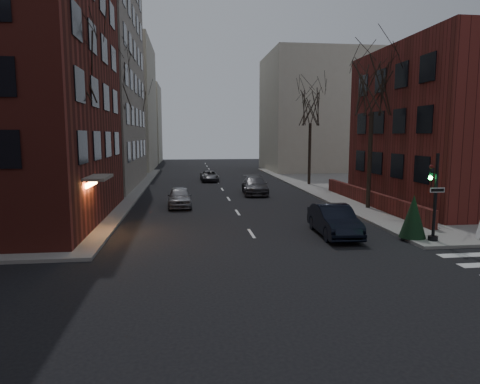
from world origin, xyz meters
name	(u,v)px	position (x,y,z in m)	size (l,w,h in m)	color
ground	(329,351)	(0.00, 0.00, 0.00)	(160.00, 160.00, 0.00)	black
building_left_tan	(34,36)	(-17.00, 34.00, 14.00)	(18.00, 18.00, 28.00)	gray
building_right_brick	(470,127)	(16.50, 19.00, 5.50)	(12.00, 14.00, 11.00)	maroon
low_wall_right	(369,198)	(9.30, 19.00, 0.65)	(0.35, 16.00, 1.00)	maroon
building_distant_la	(103,107)	(-15.00, 55.00, 9.00)	(14.00, 16.00, 18.00)	#BCB49F
building_distant_ra	(317,113)	(15.00, 50.00, 8.00)	(14.00, 14.00, 16.00)	#BCB49F
building_distant_lb	(132,124)	(-13.00, 72.00, 7.00)	(10.00, 12.00, 14.00)	#BCB49F
traffic_signal	(434,203)	(7.94, 8.99, 1.91)	(0.76, 0.44, 4.00)	black
tree_left_a	(73,65)	(-8.80, 14.00, 8.47)	(4.18, 4.18, 10.26)	#2D231C
tree_left_b	(113,84)	(-8.80, 26.00, 8.91)	(4.40, 4.40, 10.80)	#2D231C
tree_left_c	(135,107)	(-8.80, 40.00, 8.03)	(3.96, 3.96, 9.72)	#2D231C
tree_right_a	(373,87)	(8.80, 18.00, 8.03)	(3.96, 3.96, 9.72)	#2D231C
tree_right_b	(311,108)	(8.80, 32.00, 7.59)	(3.74, 3.74, 9.18)	#2D231C
streetlamp_near	(115,145)	(-8.20, 22.00, 4.24)	(0.36, 0.36, 6.28)	black
streetlamp_far	(143,141)	(-8.20, 42.00, 4.24)	(0.36, 0.36, 6.28)	black
parked_sedan	(334,220)	(4.00, 11.08, 0.76)	(1.61, 4.63, 1.53)	black
car_lane_silver	(180,197)	(-3.74, 20.76, 0.68)	(1.61, 4.01, 1.37)	gray
car_lane_gray	(255,185)	(2.47, 26.51, 0.73)	(2.05, 5.04, 1.46)	#403F44
car_lane_far	(209,176)	(-0.80, 37.14, 0.56)	(1.86, 4.04, 1.12)	#424247
evergreen_shrub	(413,216)	(7.36, 9.66, 1.17)	(1.22, 1.22, 2.04)	black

